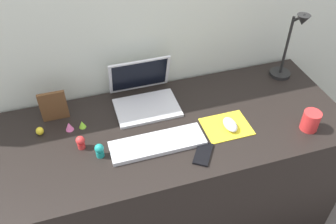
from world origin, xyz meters
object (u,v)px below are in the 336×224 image
picture_frame (54,106)px  coffee_mug (311,121)px  keyboard (158,144)px  mouse (230,125)px  toy_figurine_red (81,142)px  toy_figurine_yellow (40,131)px  toy_figurine_lime (82,124)px  desk_lamp (290,48)px  cell_phone (203,154)px  toy_figurine_teal (99,150)px  laptop (144,93)px  toy_figurine_pink (69,126)px

picture_frame → coffee_mug: picture_frame is taller
keyboard → mouse: bearing=1.0°
toy_figurine_red → toy_figurine_yellow: toy_figurine_red is taller
toy_figurine_lime → toy_figurine_red: size_ratio=0.57×
keyboard → coffee_mug: 0.69m
desk_lamp → toy_figurine_yellow: 1.26m
cell_phone → toy_figurine_teal: bearing=-162.6°
laptop → toy_figurine_teal: bearing=-132.1°
picture_frame → toy_figurine_red: 0.24m
laptop → mouse: 0.44m
cell_phone → toy_figurine_pink: size_ratio=3.16×
toy_figurine_pink → keyboard: bearing=-30.8°
desk_lamp → toy_figurine_pink: desk_lamp is taller
cell_phone → desk_lamp: size_ratio=0.33×
keyboard → toy_figurine_yellow: toy_figurine_yellow is taller
laptop → desk_lamp: (0.75, -0.03, 0.13)m
toy_figurine_pink → toy_figurine_lime: bearing=-0.7°
desk_lamp → picture_frame: 1.18m
mouse → toy_figurine_teal: toy_figurine_teal is taller
toy_figurine_lime → toy_figurine_red: 0.13m
desk_lamp → laptop: bearing=178.0°
cell_phone → toy_figurine_red: bearing=-167.9°
laptop → toy_figurine_lime: laptop is taller
coffee_mug → toy_figurine_yellow: coffee_mug is taller
keyboard → picture_frame: 0.51m
cell_phone → toy_figurine_lime: toy_figurine_lime is taller
picture_frame → toy_figurine_pink: picture_frame is taller
coffee_mug → picture_frame: bearing=159.4°
keyboard → toy_figurine_lime: (-0.29, 0.21, 0.01)m
mouse → laptop: bearing=137.4°
laptop → toy_figurine_pink: size_ratio=7.41×
toy_figurine_red → toy_figurine_lime: bearing=81.2°
toy_figurine_yellow → picture_frame: bearing=47.8°
keyboard → toy_figurine_pink: toy_figurine_pink is taller
picture_frame → toy_figurine_yellow: (-0.08, -0.08, -0.06)m
keyboard → toy_figurine_yellow: 0.53m
mouse → toy_figurine_red: (-0.66, 0.08, 0.01)m
coffee_mug → desk_lamp: bearing=76.1°
keyboard → laptop: bearing=86.7°
toy_figurine_lime → toy_figurine_yellow: toy_figurine_yellow is taller
keyboard → toy_figurine_pink: bearing=149.2°
picture_frame → toy_figurine_lime: (0.11, -0.09, -0.06)m
coffee_mug → toy_figurine_teal: (-0.92, 0.11, -0.01)m
toy_figurine_lime → keyboard: bearing=-35.4°
cell_phone → laptop: bearing=143.8°
toy_figurine_teal → toy_figurine_lime: bearing=104.0°
toy_figurine_lime → toy_figurine_pink: 0.06m
toy_figurine_teal → picture_frame: bearing=118.3°
toy_figurine_lime → cell_phone: bearing=-34.6°
toy_figurine_lime → toy_figurine_pink: (-0.06, 0.00, 0.00)m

